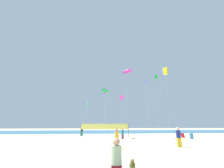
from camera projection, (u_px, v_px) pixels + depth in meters
name	position (u px, v px, depth m)	size (l,w,h in m)	color
ground_plane	(118.00, 146.00, 16.52)	(120.00, 120.00, 0.00)	beige
ocean_band	(104.00, 132.00, 45.18)	(120.00, 20.00, 0.01)	teal
mother_figure	(116.00, 161.00, 5.81)	(0.39, 0.39, 1.71)	maroon
beachgoer_navy_shirt	(178.00, 136.00, 15.81)	(0.43, 0.43, 1.86)	gold
beachgoer_charcoal_shirt	(82.00, 131.00, 29.38)	(0.39, 0.39, 1.71)	#19727A
beachgoer_teal_shirt	(123.00, 133.00, 23.73)	(0.36, 0.36, 1.57)	#7A3872
beachgoer_mustard_shirt	(117.00, 138.00, 14.81)	(0.41, 0.41, 1.79)	maroon
folding_beach_chair	(183.00, 136.00, 22.53)	(0.52, 0.65, 0.89)	red
trash_barrel	(191.00, 136.00, 23.62)	(0.52, 0.52, 0.80)	teal
volleyball_net	(104.00, 127.00, 27.49)	(8.23, 1.19, 2.40)	#4C4C51
beach_handbag	(177.00, 139.00, 22.33)	(0.38, 0.19, 0.30)	#19727A
kite_magenta_delta	(122.00, 98.00, 34.41)	(0.87, 0.88, 8.15)	silver
kite_yellow_box	(165.00, 71.00, 34.03)	(1.23, 1.23, 13.83)	silver
kite_magenta_inflatable	(127.00, 71.00, 37.82)	(2.43, 2.43, 14.97)	silver
kite_blue_diamond	(146.00, 83.00, 27.28)	(0.60, 0.60, 9.30)	silver
kite_green_delta	(87.00, 105.00, 33.91)	(0.40, 1.60, 6.87)	silver
kite_green_box	(156.00, 77.00, 37.42)	(0.72, 0.72, 13.36)	silver
kite_green_tube	(105.00, 91.00, 27.48)	(1.31, 1.90, 8.01)	silver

